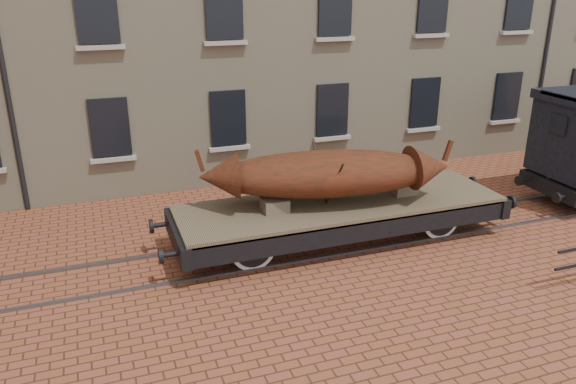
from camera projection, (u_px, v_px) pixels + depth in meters
name	position (u px, v px, depth m)	size (l,w,h in m)	color
ground	(373.00, 236.00, 14.46)	(90.00, 90.00, 0.00)	brown
rail_track	(373.00, 235.00, 14.45)	(30.00, 1.52, 0.06)	#59595E
flatcar_wagon	(341.00, 210.00, 13.86)	(9.11, 2.47, 1.37)	brown
iron_boat	(327.00, 173.00, 13.38)	(6.14, 2.74, 1.50)	#5D2110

